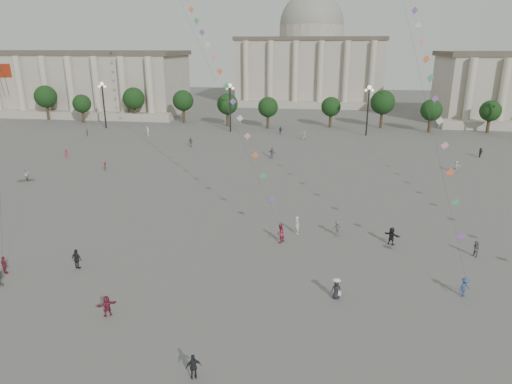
# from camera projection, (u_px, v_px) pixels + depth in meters

# --- Properties ---
(ground) EXTENTS (360.00, 360.00, 0.00)m
(ground) POSITION_uv_depth(u_px,v_px,m) (234.00, 299.00, 35.24)
(ground) COLOR #5A5755
(ground) RESTS_ON ground
(hall_west) EXTENTS (84.00, 26.22, 17.20)m
(hall_west) POSITION_uv_depth(u_px,v_px,m) (44.00, 82.00, 131.90)
(hall_west) COLOR #A89D8D
(hall_west) RESTS_ON ground
(hall_central) EXTENTS (48.30, 34.30, 35.50)m
(hall_central) POSITION_uv_depth(u_px,v_px,m) (310.00, 59.00, 152.37)
(hall_central) COLOR #A89D8D
(hall_central) RESTS_ON ground
(tree_row) EXTENTS (137.12, 5.12, 8.00)m
(tree_row) POSITION_uv_depth(u_px,v_px,m) (300.00, 104.00, 106.93)
(tree_row) COLOR #362A1B
(tree_row) RESTS_ON ground
(lamp_post_far_west) EXTENTS (2.00, 0.90, 10.65)m
(lamp_post_far_west) POSITION_uv_depth(u_px,v_px,m) (103.00, 96.00, 105.38)
(lamp_post_far_west) COLOR #262628
(lamp_post_far_west) RESTS_ON ground
(lamp_post_mid_west) EXTENTS (2.00, 0.90, 10.65)m
(lamp_post_mid_west) POSITION_uv_depth(u_px,v_px,m) (230.00, 99.00, 100.99)
(lamp_post_mid_west) COLOR #262628
(lamp_post_mid_west) RESTS_ON ground
(lamp_post_mid_east) EXTENTS (2.00, 0.90, 10.65)m
(lamp_post_mid_east) POSITION_uv_depth(u_px,v_px,m) (368.00, 101.00, 96.61)
(lamp_post_mid_east) COLOR #262628
(lamp_post_mid_east) RESTS_ON ground
(person_crowd_0) EXTENTS (1.13, 0.74, 1.79)m
(person_crowd_0) POSITION_uv_depth(u_px,v_px,m) (280.00, 131.00, 99.41)
(person_crowd_0) COLOR navy
(person_crowd_0) RESTS_ON ground
(person_crowd_1) EXTENTS (1.08, 0.99, 1.80)m
(person_crowd_1) POSITION_uv_depth(u_px,v_px,m) (27.00, 174.00, 65.92)
(person_crowd_1) COLOR beige
(person_crowd_1) RESTS_ON ground
(person_crowd_2) EXTENTS (1.16, 1.19, 1.64)m
(person_crowd_2) POSITION_uv_depth(u_px,v_px,m) (66.00, 154.00, 78.74)
(person_crowd_2) COLOR #9F2B46
(person_crowd_2) RESTS_ON ground
(person_crowd_3) EXTENTS (1.69, 1.33, 1.79)m
(person_crowd_3) POSITION_uv_depth(u_px,v_px,m) (392.00, 236.00, 44.55)
(person_crowd_3) COLOR black
(person_crowd_3) RESTS_ON ground
(person_crowd_4) EXTENTS (1.67, 1.34, 1.78)m
(person_crowd_4) POSITION_uv_depth(u_px,v_px,m) (304.00, 135.00, 94.16)
(person_crowd_4) COLOR silver
(person_crowd_4) RESTS_ON ground
(person_crowd_6) EXTENTS (1.27, 1.01, 1.72)m
(person_crowd_6) POSITION_uv_depth(u_px,v_px,m) (338.00, 228.00, 46.48)
(person_crowd_6) COLOR #58575C
(person_crowd_6) RESTS_ON ground
(person_crowd_7) EXTENTS (1.65, 0.75, 1.72)m
(person_crowd_7) POSITION_uv_depth(u_px,v_px,m) (456.00, 166.00, 70.28)
(person_crowd_7) COLOR silver
(person_crowd_7) RESTS_ON ground
(person_crowd_9) EXTENTS (1.26, 1.49, 1.61)m
(person_crowd_9) POSITION_uv_depth(u_px,v_px,m) (480.00, 153.00, 79.56)
(person_crowd_9) COLOR #232228
(person_crowd_9) RESTS_ON ground
(person_crowd_10) EXTENTS (0.49, 0.72, 1.89)m
(person_crowd_10) POSITION_uv_depth(u_px,v_px,m) (148.00, 131.00, 98.27)
(person_crowd_10) COLOR white
(person_crowd_10) RESTS_ON ground
(person_crowd_12) EXTENTS (1.64, 1.45, 1.80)m
(person_crowd_12) POSITION_uv_depth(u_px,v_px,m) (272.00, 153.00, 79.07)
(person_crowd_12) COLOR slate
(person_crowd_12) RESTS_ON ground
(person_crowd_13) EXTENTS (0.74, 0.82, 1.88)m
(person_crowd_13) POSITION_uv_depth(u_px,v_px,m) (297.00, 225.00, 47.15)
(person_crowd_13) COLOR silver
(person_crowd_13) RESTS_ON ground
(person_crowd_16) EXTENTS (1.14, 0.67, 1.83)m
(person_crowd_16) POSITION_uv_depth(u_px,v_px,m) (191.00, 142.00, 87.71)
(person_crowd_16) COLOR #5A595D
(person_crowd_16) RESTS_ON ground
(person_crowd_17) EXTENTS (0.95, 1.10, 1.48)m
(person_crowd_17) POSITION_uv_depth(u_px,v_px,m) (106.00, 167.00, 70.63)
(person_crowd_17) COLOR maroon
(person_crowd_17) RESTS_ON ground
(person_crowd_18) EXTENTS (1.03, 0.84, 1.64)m
(person_crowd_18) POSITION_uv_depth(u_px,v_px,m) (87.00, 132.00, 97.72)
(person_crowd_18) COLOR gray
(person_crowd_18) RESTS_ON ground
(person_crowd_20) EXTENTS (0.91, 0.95, 1.55)m
(person_crowd_20) POSITION_uv_depth(u_px,v_px,m) (476.00, 249.00, 41.97)
(person_crowd_20) COLOR slate
(person_crowd_20) RESTS_ON ground
(tourist_0) EXTENTS (1.01, 0.79, 1.60)m
(tourist_0) POSITION_uv_depth(u_px,v_px,m) (4.00, 265.00, 38.88)
(tourist_0) COLOR maroon
(tourist_0) RESTS_ON ground
(tourist_1) EXTENTS (1.15, 0.73, 1.83)m
(tourist_1) POSITION_uv_depth(u_px,v_px,m) (77.00, 259.00, 39.74)
(tourist_1) COLOR black
(tourist_1) RESTS_ON ground
(tourist_2) EXTENTS (1.45, 1.24, 1.57)m
(tourist_2) POSITION_uv_depth(u_px,v_px,m) (107.00, 306.00, 32.82)
(tourist_2) COLOR maroon
(tourist_2) RESTS_ON ground
(tourist_4) EXTENTS (1.02, 0.76, 1.61)m
(tourist_4) POSITION_uv_depth(u_px,v_px,m) (194.00, 367.00, 26.59)
(tourist_4) COLOR black
(tourist_4) RESTS_ON ground
(kite_flyer_0) EXTENTS (1.11, 1.18, 1.92)m
(kite_flyer_0) POSITION_uv_depth(u_px,v_px,m) (280.00, 233.00, 45.02)
(kite_flyer_0) COLOR maroon
(kite_flyer_0) RESTS_ON ground
(kite_flyer_1) EXTENTS (1.21, 1.08, 1.62)m
(kite_flyer_1) POSITION_uv_depth(u_px,v_px,m) (465.00, 287.00, 35.30)
(kite_flyer_1) COLOR navy
(kite_flyer_1) RESTS_ON ground
(hat_person) EXTENTS (0.80, 0.60, 1.69)m
(hat_person) POSITION_uv_depth(u_px,v_px,m) (336.00, 289.00, 35.05)
(hat_person) COLOR black
(hat_person) RESTS_ON ground
(kite_train_west) EXTENTS (28.69, 39.78, 64.30)m
(kite_train_west) POSITION_uv_depth(u_px,v_px,m) (187.00, 5.00, 60.17)
(kite_train_west) COLOR #3F3F3F
(kite_train_west) RESTS_ON ground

